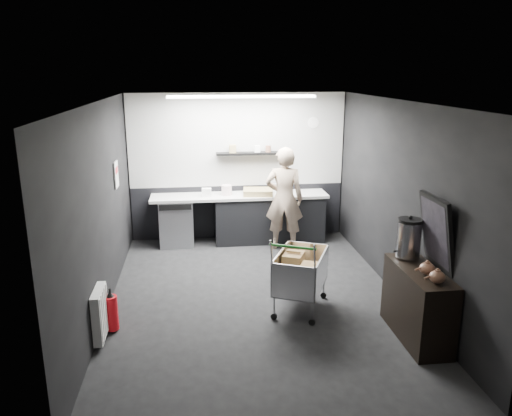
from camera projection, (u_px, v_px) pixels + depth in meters
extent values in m
plane|color=black|center=(256.00, 298.00, 6.98)|extent=(5.50, 5.50, 0.00)
plane|color=silver|center=(256.00, 102.00, 6.26)|extent=(5.50, 5.50, 0.00)
plane|color=black|center=(238.00, 167.00, 9.25)|extent=(5.50, 0.00, 5.50)
plane|color=black|center=(297.00, 295.00, 3.99)|extent=(5.50, 0.00, 5.50)
plane|color=black|center=(101.00, 210.00, 6.38)|extent=(0.00, 5.50, 5.50)
plane|color=black|center=(400.00, 201.00, 6.86)|extent=(0.00, 5.50, 5.50)
cube|color=#B3B3AF|center=(238.00, 140.00, 9.10)|extent=(3.95, 0.02, 1.70)
cube|color=black|center=(238.00, 211.00, 9.46)|extent=(3.95, 0.02, 1.00)
cube|color=black|center=(249.00, 153.00, 9.08)|extent=(1.20, 0.22, 0.04)
cylinder|color=white|center=(313.00, 123.00, 9.17)|extent=(0.20, 0.03, 0.20)
cube|color=silver|center=(116.00, 175.00, 7.58)|extent=(0.02, 0.30, 0.40)
cube|color=red|center=(116.00, 170.00, 7.56)|extent=(0.02, 0.22, 0.10)
cube|color=white|center=(100.00, 314.00, 5.80)|extent=(0.10, 0.50, 0.60)
cube|color=white|center=(242.00, 97.00, 8.04)|extent=(2.40, 0.20, 0.04)
cube|color=black|center=(269.00, 219.00, 9.25)|extent=(2.00, 0.56, 0.85)
cube|color=beige|center=(240.00, 196.00, 9.06)|extent=(3.20, 0.60, 0.05)
cube|color=#9EA0A5|center=(177.00, 222.00, 9.05)|extent=(0.60, 0.58, 0.85)
cube|color=black|center=(175.00, 207.00, 8.66)|extent=(0.56, 0.02, 0.10)
imported|color=beige|center=(284.00, 199.00, 8.71)|extent=(0.74, 0.56, 1.83)
cube|color=silver|center=(300.00, 286.00, 6.60)|extent=(0.89, 1.05, 0.02)
cube|color=silver|center=(280.00, 271.00, 6.51)|extent=(0.39, 0.82, 0.47)
cube|color=silver|center=(321.00, 269.00, 6.58)|extent=(0.39, 0.82, 0.47)
cube|color=silver|center=(308.00, 284.00, 6.13)|extent=(0.53, 0.26, 0.47)
cube|color=silver|center=(294.00, 258.00, 6.96)|extent=(0.53, 0.26, 0.47)
cylinder|color=silver|center=(287.00, 311.00, 6.23)|extent=(0.02, 0.02, 0.31)
cylinder|color=silver|center=(326.00, 309.00, 6.29)|extent=(0.02, 0.02, 0.31)
cylinder|color=silver|center=(277.00, 285.00, 7.00)|extent=(0.02, 0.02, 0.31)
cylinder|color=silver|center=(311.00, 283.00, 7.06)|extent=(0.02, 0.02, 0.31)
cylinder|color=#238228|center=(310.00, 247.00, 5.94)|extent=(0.54, 0.27, 0.03)
cube|color=olive|center=(290.00, 269.00, 6.63)|extent=(0.36, 0.39, 0.40)
cube|color=olive|center=(314.00, 276.00, 6.45)|extent=(0.33, 0.36, 0.36)
cylinder|color=black|center=(287.00, 321.00, 6.26)|extent=(0.09, 0.06, 0.08)
cylinder|color=black|center=(277.00, 293.00, 7.04)|extent=(0.09, 0.06, 0.08)
cylinder|color=black|center=(325.00, 319.00, 6.32)|extent=(0.09, 0.06, 0.08)
cylinder|color=black|center=(311.00, 292.00, 7.10)|extent=(0.09, 0.06, 0.08)
cube|color=black|center=(418.00, 304.00, 5.86)|extent=(0.43, 1.15, 0.86)
cylinder|color=silver|center=(409.00, 239.00, 6.05)|extent=(0.29, 0.29, 0.44)
cylinder|color=black|center=(410.00, 220.00, 5.98)|extent=(0.29, 0.29, 0.04)
sphere|color=black|center=(411.00, 217.00, 5.97)|extent=(0.05, 0.05, 0.05)
ellipsoid|color=brown|center=(427.00, 268.00, 5.59)|extent=(0.17, 0.17, 0.14)
ellipsoid|color=brown|center=(437.00, 277.00, 5.36)|extent=(0.17, 0.17, 0.14)
cube|color=black|center=(437.00, 232.00, 5.70)|extent=(0.20, 0.67, 0.86)
cube|color=black|center=(435.00, 233.00, 5.69)|extent=(0.14, 0.58, 0.74)
cylinder|color=red|center=(111.00, 313.00, 6.04)|extent=(0.16, 0.16, 0.43)
cone|color=black|center=(110.00, 294.00, 5.98)|extent=(0.11, 0.11, 0.06)
cylinder|color=black|center=(110.00, 291.00, 5.97)|extent=(0.03, 0.03, 0.06)
cube|color=#927F4E|center=(258.00, 192.00, 9.03)|extent=(0.57, 0.46, 0.11)
cylinder|color=silver|center=(227.00, 190.00, 9.00)|extent=(0.18, 0.18, 0.18)
cube|color=white|center=(207.00, 192.00, 8.92)|extent=(0.17, 0.14, 0.15)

